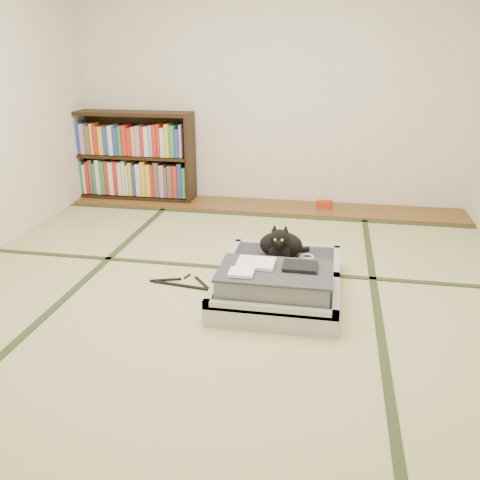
# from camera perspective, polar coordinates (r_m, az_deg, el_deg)

# --- Properties ---
(floor) EXTENTS (4.50, 4.50, 0.00)m
(floor) POSITION_cam_1_polar(r_m,az_deg,el_deg) (3.42, -1.90, -5.90)
(floor) COLOR #C6C384
(floor) RESTS_ON ground
(wood_strip) EXTENTS (4.00, 0.50, 0.02)m
(wood_strip) POSITION_cam_1_polar(r_m,az_deg,el_deg) (5.26, 2.75, 3.82)
(wood_strip) COLOR brown
(wood_strip) RESTS_ON ground
(red_item) EXTENTS (0.16, 0.11, 0.07)m
(red_item) POSITION_cam_1_polar(r_m,az_deg,el_deg) (5.23, 9.45, 3.98)
(red_item) COLOR #A92C0D
(red_item) RESTS_ON wood_strip
(room_shell) EXTENTS (4.50, 4.50, 4.50)m
(room_shell) POSITION_cam_1_polar(r_m,az_deg,el_deg) (3.06, -2.24, 19.38)
(room_shell) COLOR white
(room_shell) RESTS_ON ground
(tatami_borders) EXTENTS (4.00, 4.50, 0.01)m
(tatami_borders) POSITION_cam_1_polar(r_m,az_deg,el_deg) (3.86, -0.34, -2.63)
(tatami_borders) COLOR #2D381E
(tatami_borders) RESTS_ON ground
(bookcase) EXTENTS (1.31, 0.30, 0.92)m
(bookcase) POSITION_cam_1_polar(r_m,az_deg,el_deg) (5.58, -11.96, 9.06)
(bookcase) COLOR black
(bookcase) RESTS_ON wood_strip
(suitcase) EXTENTS (0.78, 1.04, 0.31)m
(suitcase) POSITION_cam_1_polar(r_m,az_deg,el_deg) (3.33, 4.32, -4.67)
(suitcase) COLOR #ABAAAF
(suitcase) RESTS_ON floor
(cat) EXTENTS (0.35, 0.35, 0.28)m
(cat) POSITION_cam_1_polar(r_m,az_deg,el_deg) (3.54, 4.61, -0.53)
(cat) COLOR black
(cat) RESTS_ON suitcase
(cable_coil) EXTENTS (0.11, 0.11, 0.03)m
(cable_coil) POSITION_cam_1_polar(r_m,az_deg,el_deg) (3.59, 7.49, -1.93)
(cable_coil) COLOR white
(cable_coil) RESTS_ON suitcase
(hanger) EXTENTS (0.46, 0.23, 0.01)m
(hanger) POSITION_cam_1_polar(r_m,az_deg,el_deg) (3.55, -6.48, -4.84)
(hanger) COLOR black
(hanger) RESTS_ON floor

